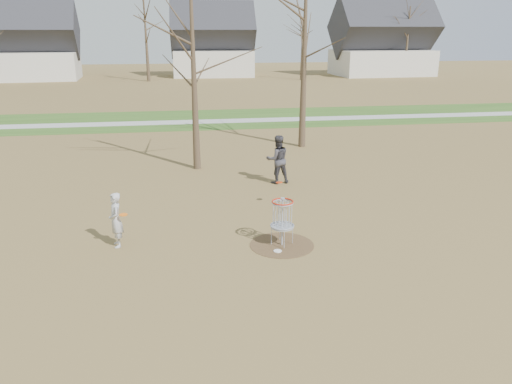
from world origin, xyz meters
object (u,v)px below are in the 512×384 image
at_px(player_standing, 116,220).
at_px(disc_golf_basket, 282,214).
at_px(player_throwing, 278,159).
at_px(disc_grounded, 278,251).

distance_m(player_standing, disc_golf_basket, 4.56).
bearing_deg(player_throwing, disc_golf_basket, 73.48).
bearing_deg(player_throwing, player_standing, 36.72).
xyz_separation_m(player_standing, disc_golf_basket, (4.51, -0.64, 0.15)).
relative_size(player_throwing, disc_grounded, 8.61).
height_order(disc_grounded, disc_golf_basket, disc_golf_basket).
xyz_separation_m(player_throwing, disc_golf_basket, (-1.02, -5.88, -0.03)).
xyz_separation_m(player_throwing, disc_grounded, (-1.22, -6.29, -0.93)).
height_order(player_standing, disc_grounded, player_standing).
bearing_deg(disc_grounded, player_standing, 166.29).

